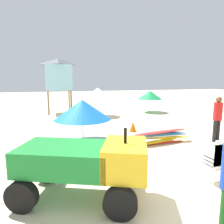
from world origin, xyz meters
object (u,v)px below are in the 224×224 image
object	(u,v)px
stacked_plastic_chairs	(219,158)
beach_umbrella_mid	(150,95)
lifeguard_tower	(58,74)
traffic_cone_near	(133,127)
beach_umbrella_far	(98,93)
surfboard_pile	(159,137)
beach_umbrella_left	(82,110)
utility_cart	(85,162)
lifeguard_near_right	(218,116)

from	to	relation	value
stacked_plastic_chairs	beach_umbrella_mid	bearing A→B (deg)	70.35
lifeguard_tower	traffic_cone_near	bearing A→B (deg)	-66.35
beach_umbrella_mid	beach_umbrella_far	distance (m)	4.14
surfboard_pile	traffic_cone_near	world-z (taller)	traffic_cone_near
traffic_cone_near	beach_umbrella_left	bearing A→B (deg)	-160.83
stacked_plastic_chairs	traffic_cone_near	size ratio (longest dim) A/B	2.30
surfboard_pile	beach_umbrella_left	distance (m)	3.09
utility_cart	stacked_plastic_chairs	xyz separation A→B (m)	(2.99, -0.38, -0.13)
stacked_plastic_chairs	traffic_cone_near	distance (m)	5.07
surfboard_pile	utility_cart	bearing A→B (deg)	-140.16
beach_umbrella_left	beach_umbrella_far	xyz separation A→B (m)	(1.90, 5.45, 0.30)
lifeguard_near_right	traffic_cone_near	world-z (taller)	lifeguard_near_right
beach_umbrella_mid	traffic_cone_near	distance (m)	6.24
utility_cart	surfboard_pile	size ratio (longest dim) A/B	1.05
lifeguard_tower	beach_umbrella_far	bearing A→B (deg)	-42.51
beach_umbrella_far	beach_umbrella_left	bearing A→B (deg)	-109.25
lifeguard_near_right	beach_umbrella_far	size ratio (longest dim) A/B	0.94
lifeguard_tower	beach_umbrella_left	world-z (taller)	lifeguard_tower
utility_cart	traffic_cone_near	world-z (taller)	utility_cart
stacked_plastic_chairs	traffic_cone_near	world-z (taller)	stacked_plastic_chairs
utility_cart	beach_umbrella_mid	size ratio (longest dim) A/B	1.55
stacked_plastic_chairs	beach_umbrella_mid	distance (m)	10.73
utility_cart	beach_umbrella_far	world-z (taller)	beach_umbrella_far
lifeguard_near_right	beach_umbrella_left	bearing A→B (deg)	162.95
beach_umbrella_far	utility_cart	bearing A→B (deg)	-105.02
lifeguard_near_right	lifeguard_tower	bearing A→B (deg)	120.82
beach_umbrella_left	traffic_cone_near	xyz separation A→B (m)	(2.48, 0.86, -1.03)
stacked_plastic_chairs	lifeguard_near_right	bearing A→B (deg)	45.92
beach_umbrella_left	beach_umbrella_mid	world-z (taller)	beach_umbrella_left
stacked_plastic_chairs	beach_umbrella_left	bearing A→B (deg)	119.93
lifeguard_tower	utility_cart	bearing A→B (deg)	-90.45
stacked_plastic_chairs	lifeguard_tower	world-z (taller)	lifeguard_tower
lifeguard_near_right	surfboard_pile	bearing A→B (deg)	168.12
surfboard_pile	beach_umbrella_far	size ratio (longest dim) A/B	1.42
stacked_plastic_chairs	beach_umbrella_far	world-z (taller)	beach_umbrella_far
stacked_plastic_chairs	lifeguard_tower	distance (m)	12.38
utility_cart	stacked_plastic_chairs	distance (m)	3.02
surfboard_pile	lifeguard_near_right	bearing A→B (deg)	-11.88
surfboard_pile	lifeguard_near_right	size ratio (longest dim) A/B	1.51
lifeguard_near_right	lifeguard_tower	world-z (taller)	lifeguard_tower
lifeguard_near_right	traffic_cone_near	xyz separation A→B (m)	(-2.50, 2.39, -0.79)
stacked_plastic_chairs	lifeguard_near_right	distance (m)	3.72
surfboard_pile	beach_umbrella_far	bearing A→B (deg)	97.18
lifeguard_near_right	beach_umbrella_left	world-z (taller)	lifeguard_near_right
surfboard_pile	beach_umbrella_mid	xyz separation A→B (m)	(3.29, 6.96, 1.04)
lifeguard_tower	beach_umbrella_mid	size ratio (longest dim) A/B	2.17
beach_umbrella_mid	traffic_cone_near	world-z (taller)	beach_umbrella_mid
stacked_plastic_chairs	beach_umbrella_far	xyz separation A→B (m)	(-0.51, 9.64, 0.92)
surfboard_pile	beach_umbrella_left	xyz separation A→B (m)	(-2.72, 1.05, 1.02)
surfboard_pile	beach_umbrella_mid	bearing A→B (deg)	64.69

